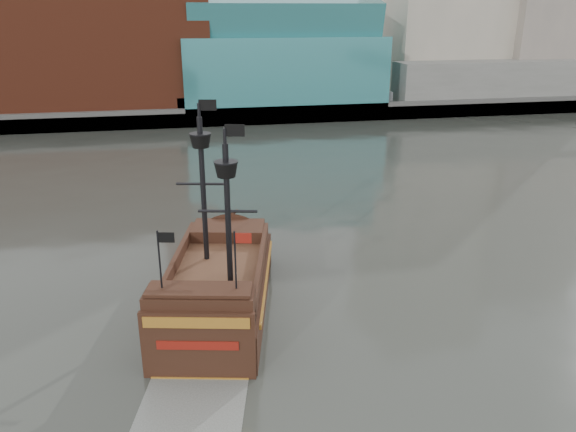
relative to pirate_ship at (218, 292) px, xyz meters
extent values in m
plane|color=#2C2F29|center=(4.90, -9.78, -1.09)|extent=(400.00, 400.00, 0.00)
cube|color=slate|center=(4.90, 82.22, -0.09)|extent=(220.00, 60.00, 2.00)
cube|color=#4C4C49|center=(4.90, 52.72, 0.21)|extent=(220.00, 1.00, 2.60)
cube|color=maroon|center=(-17.10, 62.22, 8.41)|extent=(42.00, 18.00, 15.00)
cube|color=teal|center=(14.90, 60.22, 5.91)|extent=(30.00, 16.00, 10.00)
cube|color=slate|center=(52.90, 56.22, 3.91)|extent=(40.00, 6.00, 6.00)
cube|color=teal|center=(14.90, 60.22, 13.91)|extent=(28.00, 14.94, 8.78)
cube|color=black|center=(0.06, 0.28, -0.47)|extent=(7.77, 13.24, 2.69)
cube|color=#462A1A|center=(0.06, 0.28, 1.03)|extent=(6.99, 11.91, 0.31)
cube|color=black|center=(1.15, 5.12, 1.39)|extent=(4.83, 3.39, 1.03)
cube|color=black|center=(-1.12, -4.96, 1.80)|extent=(5.15, 2.69, 1.86)
cube|color=black|center=(-1.33, -5.89, 0.15)|extent=(5.00, 1.37, 4.14)
cube|color=#AE7021|center=(-1.36, -6.03, 1.80)|extent=(4.56, 1.10, 0.52)
cube|color=maroon|center=(-1.36, -6.03, 0.66)|extent=(3.55, 0.88, 0.41)
cylinder|color=black|center=(-0.40, 1.97, 5.21)|extent=(0.35, 0.35, 8.06)
cylinder|color=black|center=(0.56, -1.74, 4.90)|extent=(0.35, 0.35, 7.44)
cone|color=black|center=(-0.40, 1.97, 8.00)|extent=(1.36, 1.36, 0.72)
cone|color=black|center=(0.56, -1.74, 7.38)|extent=(1.36, 1.36, 0.72)
cube|color=black|center=(0.05, 1.87, 9.86)|extent=(0.91, 0.23, 0.57)
cube|color=black|center=(1.01, -1.84, 9.24)|extent=(0.91, 0.23, 0.57)
cube|color=gray|center=(-1.71, -7.59, -1.09)|extent=(5.10, 4.60, 0.02)
camera|label=1|loc=(-1.69, -27.50, 14.45)|focal=35.00mm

